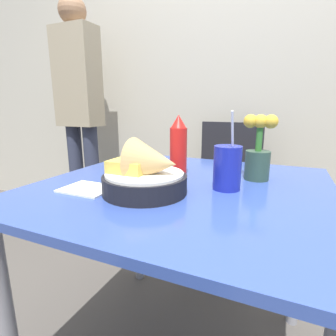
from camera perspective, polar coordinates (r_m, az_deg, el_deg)
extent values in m
cube|color=#B7B2A3|center=(2.00, 16.41, 22.03)|extent=(7.00, 0.06, 2.60)
cube|color=#334C9E|center=(0.88, 3.13, -4.25)|extent=(0.93, 0.89, 0.02)
cylinder|color=gray|center=(1.02, -31.70, -26.82)|extent=(0.05, 0.05, 0.70)
cylinder|color=gray|center=(1.50, -6.43, -11.50)|extent=(0.05, 0.05, 0.70)
cylinder|color=gray|center=(1.33, 26.76, -16.38)|extent=(0.05, 0.05, 0.70)
cylinder|color=black|center=(1.66, 3.82, -14.55)|extent=(0.03, 0.03, 0.41)
cylinder|color=black|center=(1.59, 16.63, -16.47)|extent=(0.03, 0.03, 0.41)
cylinder|color=black|center=(1.97, 7.52, -9.98)|extent=(0.03, 0.03, 0.41)
cylinder|color=black|center=(1.91, 18.14, -11.32)|extent=(0.03, 0.03, 0.41)
cube|color=black|center=(1.69, 11.87, -6.32)|extent=(0.40, 0.40, 0.02)
cube|color=black|center=(1.80, 13.49, 2.56)|extent=(0.40, 0.03, 0.45)
cylinder|color=black|center=(0.78, -5.07, -3.50)|extent=(0.25, 0.25, 0.05)
cylinder|color=white|center=(0.77, -5.12, -1.28)|extent=(0.23, 0.23, 0.01)
cone|color=tan|center=(0.75, -3.09, 1.23)|extent=(0.14, 0.14, 0.14)
cube|color=#E5C14C|center=(0.78, -8.41, 0.12)|extent=(0.11, 0.09, 0.04)
cylinder|color=red|center=(0.97, 2.26, 3.57)|extent=(0.06, 0.06, 0.18)
cone|color=red|center=(0.96, 2.32, 10.15)|extent=(0.06, 0.06, 0.05)
cylinder|color=#192399|center=(0.83, 12.76, 0.03)|extent=(0.09, 0.09, 0.14)
cylinder|color=black|center=(0.83, 12.73, -0.70)|extent=(0.08, 0.08, 0.11)
cylinder|color=white|center=(0.81, 13.87, 4.15)|extent=(0.01, 0.08, 0.22)
cylinder|color=#2D4738|center=(0.97, 18.82, 0.56)|extent=(0.08, 0.08, 0.10)
cylinder|color=#33722D|center=(0.95, 19.25, 6.24)|extent=(0.02, 0.02, 0.09)
sphere|color=gold|center=(0.95, 19.51, 9.55)|extent=(0.05, 0.05, 0.05)
sphere|color=gold|center=(0.95, 17.52, 9.70)|extent=(0.05, 0.05, 0.05)
sphere|color=gold|center=(0.95, 21.51, 9.38)|extent=(0.05, 0.05, 0.05)
cube|color=white|center=(0.85, -17.08, -4.35)|extent=(0.15, 0.12, 0.01)
cylinder|color=#2D3347|center=(2.24, -19.15, -1.98)|extent=(0.11, 0.11, 0.83)
cylinder|color=#2D3347|center=(2.14, -16.01, -2.47)|extent=(0.11, 0.11, 0.83)
cube|color=gray|center=(2.13, -19.13, 18.07)|extent=(0.32, 0.18, 0.70)
sphere|color=#997051|center=(2.21, -20.12, 29.53)|extent=(0.19, 0.19, 0.19)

